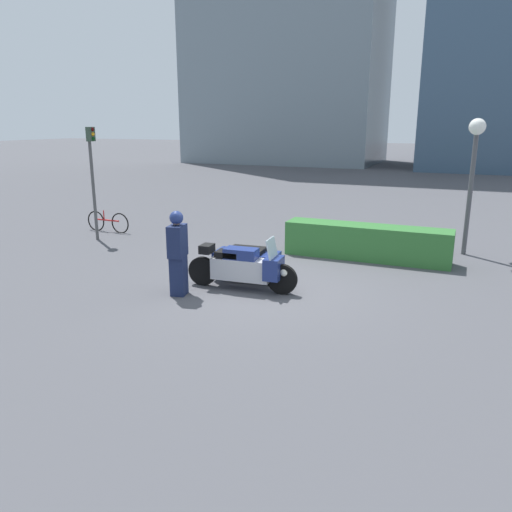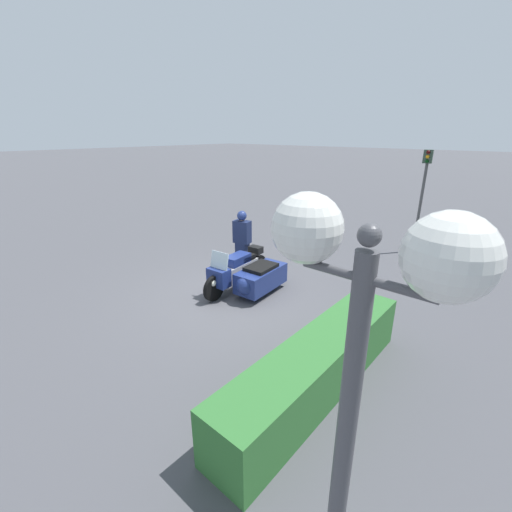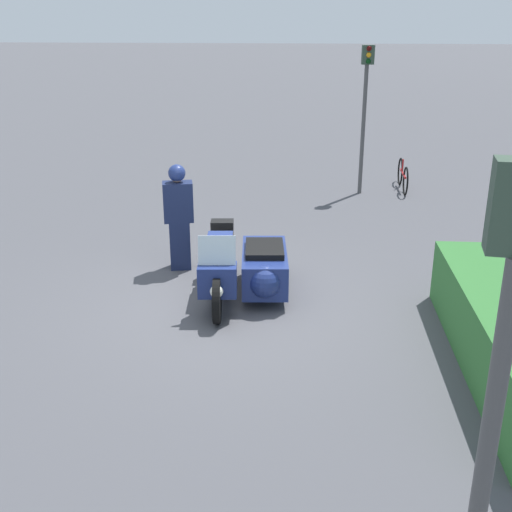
# 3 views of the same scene
# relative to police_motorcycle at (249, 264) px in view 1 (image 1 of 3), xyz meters

# --- Properties ---
(ground_plane) EXTENTS (160.00, 160.00, 0.00)m
(ground_plane) POSITION_rel_police_motorcycle_xyz_m (0.40, -0.16, -0.46)
(ground_plane) COLOR #4C4C51
(police_motorcycle) EXTENTS (2.40, 1.26, 1.15)m
(police_motorcycle) POSITION_rel_police_motorcycle_xyz_m (0.00, 0.00, 0.00)
(police_motorcycle) COLOR black
(police_motorcycle) RESTS_ON ground
(officer_rider) EXTENTS (0.38, 0.52, 1.73)m
(officer_rider) POSITION_rel_police_motorcycle_xyz_m (-1.03, -1.16, 0.46)
(officer_rider) COLOR #192347
(officer_rider) RESTS_ON ground
(hedge_bush_curbside) EXTENTS (4.16, 0.80, 0.87)m
(hedge_bush_curbside) POSITION_rel_police_motorcycle_xyz_m (1.91, 3.13, -0.02)
(hedge_bush_curbside) COLOR #337033
(hedge_bush_curbside) RESTS_ON ground
(twin_lamp_post) EXTENTS (0.40, 1.11, 3.50)m
(twin_lamp_post) POSITION_rel_police_motorcycle_xyz_m (4.22, 4.61, 2.41)
(twin_lamp_post) COLOR #4C4C51
(twin_lamp_post) RESTS_ON ground
(traffic_light_far) EXTENTS (0.23, 0.27, 3.28)m
(traffic_light_far) POSITION_rel_police_motorcycle_xyz_m (-5.89, 2.13, 1.71)
(traffic_light_far) COLOR #4C4C4C
(traffic_light_far) RESTS_ON ground
(bicycle_parked) EXTENTS (1.63, 0.06, 0.70)m
(bicycle_parked) POSITION_rel_police_motorcycle_xyz_m (-6.36, 3.16, -0.14)
(bicycle_parked) COLOR black
(bicycle_parked) RESTS_ON ground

